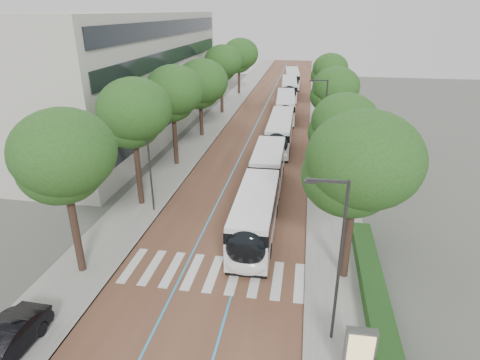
# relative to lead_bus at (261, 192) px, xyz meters

# --- Properties ---
(ground) EXTENTS (160.00, 160.00, 0.00)m
(ground) POSITION_rel_lead_bus_xyz_m (-2.03, -9.28, -1.63)
(ground) COLOR #51544C
(ground) RESTS_ON ground
(road) EXTENTS (11.00, 140.00, 0.02)m
(road) POSITION_rel_lead_bus_xyz_m (-2.03, 30.72, -1.62)
(road) COLOR brown
(road) RESTS_ON ground
(sidewalk_left) EXTENTS (4.00, 140.00, 0.12)m
(sidewalk_left) POSITION_rel_lead_bus_xyz_m (-9.53, 30.72, -1.57)
(sidewalk_left) COLOR gray
(sidewalk_left) RESTS_ON ground
(sidewalk_right) EXTENTS (4.00, 140.00, 0.12)m
(sidewalk_right) POSITION_rel_lead_bus_xyz_m (5.47, 30.72, -1.57)
(sidewalk_right) COLOR gray
(sidewalk_right) RESTS_ON ground
(kerb_left) EXTENTS (0.20, 140.00, 0.14)m
(kerb_left) POSITION_rel_lead_bus_xyz_m (-7.63, 30.72, -1.57)
(kerb_left) COLOR gray
(kerb_left) RESTS_ON ground
(kerb_right) EXTENTS (0.20, 140.00, 0.14)m
(kerb_right) POSITION_rel_lead_bus_xyz_m (3.57, 30.72, -1.57)
(kerb_right) COLOR gray
(kerb_right) RESTS_ON ground
(zebra_crossing) EXTENTS (10.55, 3.60, 0.01)m
(zebra_crossing) POSITION_rel_lead_bus_xyz_m (-1.83, -8.28, -1.60)
(zebra_crossing) COLOR silver
(zebra_crossing) RESTS_ON ground
(lane_line_left) EXTENTS (0.12, 126.00, 0.01)m
(lane_line_left) POSITION_rel_lead_bus_xyz_m (-3.63, 30.72, -1.60)
(lane_line_left) COLOR #2995D0
(lane_line_left) RESTS_ON road
(lane_line_right) EXTENTS (0.12, 126.00, 0.01)m
(lane_line_right) POSITION_rel_lead_bus_xyz_m (-0.43, 30.72, -1.60)
(lane_line_right) COLOR #2995D0
(lane_line_right) RESTS_ON road
(office_building) EXTENTS (18.11, 40.00, 14.00)m
(office_building) POSITION_rel_lead_bus_xyz_m (-21.50, 18.72, 5.37)
(office_building) COLOR #9C9990
(office_building) RESTS_ON ground
(hedge) EXTENTS (1.20, 14.00, 0.80)m
(hedge) POSITION_rel_lead_bus_xyz_m (7.07, -9.28, -1.11)
(hedge) COLOR #184016
(hedge) RESTS_ON sidewalk_right
(streetlight_near) EXTENTS (1.82, 0.20, 8.00)m
(streetlight_near) POSITION_rel_lead_bus_xyz_m (4.59, -12.28, 3.19)
(streetlight_near) COLOR #313134
(streetlight_near) RESTS_ON sidewalk_right
(streetlight_far) EXTENTS (1.82, 0.20, 8.00)m
(streetlight_far) POSITION_rel_lead_bus_xyz_m (4.59, 12.72, 3.19)
(streetlight_far) COLOR #313134
(streetlight_far) RESTS_ON sidewalk_right
(lamp_post_left) EXTENTS (0.14, 0.14, 8.00)m
(lamp_post_left) POSITION_rel_lead_bus_xyz_m (-8.13, -1.28, 2.49)
(lamp_post_left) COLOR #313134
(lamp_post_left) RESTS_ON sidewalk_left
(trees_left) EXTENTS (6.36, 60.86, 9.37)m
(trees_left) POSITION_rel_lead_bus_xyz_m (-9.53, 18.72, 5.00)
(trees_left) COLOR black
(trees_left) RESTS_ON ground
(trees_right) EXTENTS (5.94, 47.54, 9.24)m
(trees_right) POSITION_rel_lead_bus_xyz_m (5.67, 10.32, 4.40)
(trees_right) COLOR black
(trees_right) RESTS_ON ground
(lead_bus) EXTENTS (2.76, 18.43, 3.20)m
(lead_bus) POSITION_rel_lead_bus_xyz_m (0.00, 0.00, 0.00)
(lead_bus) COLOR black
(lead_bus) RESTS_ON ground
(bus_queued_0) EXTENTS (2.66, 12.42, 3.20)m
(bus_queued_0) POSITION_rel_lead_bus_xyz_m (0.16, 16.16, -0.00)
(bus_queued_0) COLOR silver
(bus_queued_0) RESTS_ON ground
(bus_queued_1) EXTENTS (3.16, 12.51, 3.20)m
(bus_queued_1) POSITION_rel_lead_bus_xyz_m (-0.03, 28.95, -0.00)
(bus_queued_1) COLOR silver
(bus_queued_1) RESTS_ON ground
(bus_queued_2) EXTENTS (3.16, 12.51, 3.20)m
(bus_queued_2) POSITION_rel_lead_bus_xyz_m (-0.27, 43.03, -0.00)
(bus_queued_2) COLOR silver
(bus_queued_2) RESTS_ON ground
(bus_queued_3) EXTENTS (3.35, 12.54, 3.20)m
(bus_queued_3) POSITION_rel_lead_bus_xyz_m (-0.31, 54.66, -0.00)
(bus_queued_3) COLOR silver
(bus_queued_3) RESTS_ON ground
(ad_panel) EXTENTS (1.23, 0.48, 2.55)m
(ad_panel) POSITION_rel_lead_bus_xyz_m (5.69, -14.41, -0.17)
(ad_panel) COLOR #59595B
(ad_panel) RESTS_ON sidewalk_right
(parked_car) EXTENTS (1.74, 4.68, 1.53)m
(parked_car) POSITION_rel_lead_bus_xyz_m (-9.39, -15.82, -0.74)
(parked_car) COLOR black
(parked_car) RESTS_ON sidewalk_left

